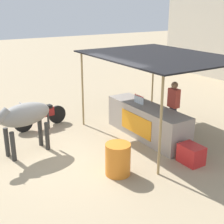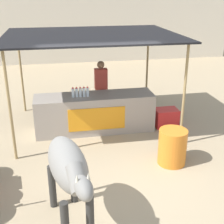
# 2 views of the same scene
# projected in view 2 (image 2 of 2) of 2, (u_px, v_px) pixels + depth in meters

# --- Properties ---
(ground_plane) EXTENTS (60.00, 60.00, 0.00)m
(ground_plane) POSITION_uv_depth(u_px,v_px,m) (110.00, 176.00, 6.17)
(ground_plane) COLOR tan
(stall_counter) EXTENTS (3.00, 0.82, 0.96)m
(stall_counter) POSITION_uv_depth(u_px,v_px,m) (95.00, 113.00, 7.99)
(stall_counter) COLOR #9E9389
(stall_counter) RESTS_ON ground
(stall_awning) EXTENTS (4.20, 3.20, 2.42)m
(stall_awning) POSITION_uv_depth(u_px,v_px,m) (91.00, 38.00, 7.58)
(stall_awning) COLOR black
(stall_awning) RESTS_ON ground
(water_bottle_row) EXTENTS (0.43, 0.07, 0.25)m
(water_bottle_row) POSITION_uv_depth(u_px,v_px,m) (80.00, 92.00, 7.67)
(water_bottle_row) COLOR silver
(water_bottle_row) RESTS_ON stall_counter
(vendor_behind_counter) EXTENTS (0.34, 0.22, 1.65)m
(vendor_behind_counter) POSITION_uv_depth(u_px,v_px,m) (101.00, 90.00, 8.59)
(vendor_behind_counter) COLOR #383842
(vendor_behind_counter) RESTS_ON ground
(cooler_box) EXTENTS (0.60, 0.44, 0.48)m
(cooler_box) POSITION_uv_depth(u_px,v_px,m) (166.00, 118.00, 8.32)
(cooler_box) COLOR red
(cooler_box) RESTS_ON ground
(water_barrel) EXTENTS (0.59, 0.59, 0.76)m
(water_barrel) POSITION_uv_depth(u_px,v_px,m) (172.00, 147.00, 6.51)
(water_barrel) COLOR orange
(water_barrel) RESTS_ON ground
(cow) EXTENTS (0.75, 1.85, 1.44)m
(cow) POSITION_uv_depth(u_px,v_px,m) (69.00, 168.00, 4.54)
(cow) COLOR gray
(cow) RESTS_ON ground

